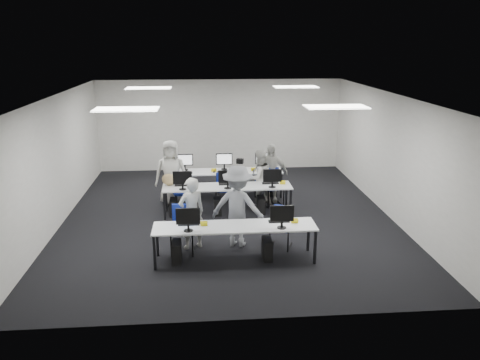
{
  "coord_description": "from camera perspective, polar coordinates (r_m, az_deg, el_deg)",
  "views": [
    {
      "loc": [
        -0.59,
        -10.89,
        4.23
      ],
      "look_at": [
        0.28,
        -0.19,
        1.0
      ],
      "focal_mm": 35.0,
      "sensor_mm": 36.0,
      "label": 1
    }
  ],
  "objects": [
    {
      "name": "handbag",
      "position": [
        11.81,
        -8.65,
        0.05
      ],
      "size": [
        0.41,
        0.32,
        0.3
      ],
      "primitive_type": "ellipsoid",
      "rotation": [
        0.0,
        0.0,
        -0.26
      ],
      "color": "olive",
      "rests_on": "desk_mid"
    },
    {
      "name": "chair_4",
      "position": [
        12.46,
        4.03,
        -1.67
      ],
      "size": [
        0.56,
        0.6,
        0.96
      ],
      "rotation": [
        0.0,
        0.0,
        0.19
      ],
      "color": "navy",
      "rests_on": "ground"
    },
    {
      "name": "photographer",
      "position": [
        9.81,
        -0.28,
        -3.24
      ],
      "size": [
        1.29,
        0.99,
        1.76
      ],
      "primitive_type": "imported",
      "rotation": [
        0.0,
        0.0,
        2.8
      ],
      "color": "slate",
      "rests_on": "ground"
    },
    {
      "name": "ceiling_panels",
      "position": [
        10.98,
        -1.58,
        10.22
      ],
      "size": [
        5.2,
        4.6,
        0.02
      ],
      "color": "white",
      "rests_on": "room"
    },
    {
      "name": "student_2",
      "position": [
        12.38,
        -8.38,
        0.83
      ],
      "size": [
        0.87,
        0.59,
        1.75
      ],
      "primitive_type": "imported",
      "rotation": [
        0.0,
        0.0,
        -0.04
      ],
      "color": "#BAB9AF",
      "rests_on": "ground"
    },
    {
      "name": "chair_2",
      "position": [
        12.27,
        -7.17,
        -2.25
      ],
      "size": [
        0.51,
        0.54,
        0.84
      ],
      "rotation": [
        0.0,
        0.0,
        0.26
      ],
      "color": "navy",
      "rests_on": "ground"
    },
    {
      "name": "student_3",
      "position": [
        12.59,
        3.7,
        0.88
      ],
      "size": [
        0.96,
        0.44,
        1.6
      ],
      "primitive_type": "imported",
      "rotation": [
        0.0,
        0.0,
        -0.05
      ],
      "color": "#BAB9AF",
      "rests_on": "ground"
    },
    {
      "name": "chair_3",
      "position": [
        12.43,
        -1.87,
        -1.86
      ],
      "size": [
        0.46,
        0.49,
        0.85
      ],
      "rotation": [
        0.0,
        0.0,
        0.11
      ],
      "color": "navy",
      "rests_on": "ground"
    },
    {
      "name": "desk_mid",
      "position": [
        11.66,
        -1.55,
        -0.98
      ],
      "size": [
        3.2,
        0.7,
        0.73
      ],
      "color": "silver",
      "rests_on": "ground"
    },
    {
      "name": "desk_front",
      "position": [
        9.23,
        -0.64,
        -5.89
      ],
      "size": [
        3.2,
        0.7,
        0.73
      ],
      "color": "silver",
      "rests_on": "ground"
    },
    {
      "name": "equipment_mid",
      "position": [
        11.74,
        -2.46,
        -2.53
      ],
      "size": [
        2.91,
        0.41,
        1.19
      ],
      "color": "white",
      "rests_on": "desk_mid"
    },
    {
      "name": "equipment_back",
      "position": [
        13.12,
        -1.04,
        -0.42
      ],
      "size": [
        2.91,
        0.41,
        1.19
      ],
      "color": "white",
      "rests_on": "desk_back"
    },
    {
      "name": "student_1",
      "position": [
        12.26,
        2.35,
        0.26
      ],
      "size": [
        0.9,
        0.82,
        1.51
      ],
      "primitive_type": "imported",
      "rotation": [
        0.0,
        0.0,
        3.55
      ],
      "color": "#BAB9AF",
      "rests_on": "ground"
    },
    {
      "name": "chair_5",
      "position": [
        12.59,
        -7.41,
        -1.69
      ],
      "size": [
        0.5,
        0.53,
        0.89
      ],
      "rotation": [
        0.0,
        0.0,
        0.15
      ],
      "color": "navy",
      "rests_on": "ground"
    },
    {
      "name": "room",
      "position": [
        11.25,
        -1.52,
        2.69
      ],
      "size": [
        9.0,
        9.02,
        3.0
      ],
      "color": "black",
      "rests_on": "ground"
    },
    {
      "name": "chair_0",
      "position": [
        9.79,
        -6.96,
        -7.01
      ],
      "size": [
        0.51,
        0.55,
        0.97
      ],
      "rotation": [
        0.0,
        0.0,
        -0.07
      ],
      "color": "navy",
      "rests_on": "ground"
    },
    {
      "name": "equipment_front",
      "position": [
        9.33,
        -1.81,
        -7.8
      ],
      "size": [
        2.51,
        0.41,
        1.19
      ],
      "color": "#0D42AB",
      "rests_on": "desk_front"
    },
    {
      "name": "desk_back",
      "position": [
        13.0,
        -1.89,
        0.89
      ],
      "size": [
        3.2,
        0.7,
        0.73
      ],
      "color": "silver",
      "rests_on": "ground"
    },
    {
      "name": "chair_1",
      "position": [
        10.0,
        5.04,
        -6.64
      ],
      "size": [
        0.56,
        0.58,
        0.87
      ],
      "rotation": [
        0.0,
        0.0,
        -0.38
      ],
      "color": "navy",
      "rests_on": "ground"
    },
    {
      "name": "chair_6",
      "position": [
        12.57,
        -1.85,
        -1.7
      ],
      "size": [
        0.51,
        0.53,
        0.82
      ],
      "rotation": [
        0.0,
        0.0,
        0.29
      ],
      "color": "navy",
      "rests_on": "ground"
    },
    {
      "name": "chair_7",
      "position": [
        12.7,
        2.97,
        -1.3
      ],
      "size": [
        0.48,
        0.52,
        0.96
      ],
      "rotation": [
        0.0,
        0.0,
        0.01
      ],
      "color": "navy",
      "rests_on": "ground"
    },
    {
      "name": "dslr_camera",
      "position": [
        9.7,
        -0.01,
        2.32
      ],
      "size": [
        0.19,
        0.22,
        0.1
      ],
      "primitive_type": "cube",
      "rotation": [
        0.0,
        0.0,
        2.8
      ],
      "color": "black",
      "rests_on": "photographer"
    },
    {
      "name": "student_0",
      "position": [
        9.79,
        -5.91,
        -4.04
      ],
      "size": [
        0.66,
        0.56,
        1.55
      ],
      "primitive_type": "imported",
      "rotation": [
        0.0,
        0.0,
        3.53
      ],
      "color": "#BAB9AF",
      "rests_on": "ground"
    }
  ]
}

